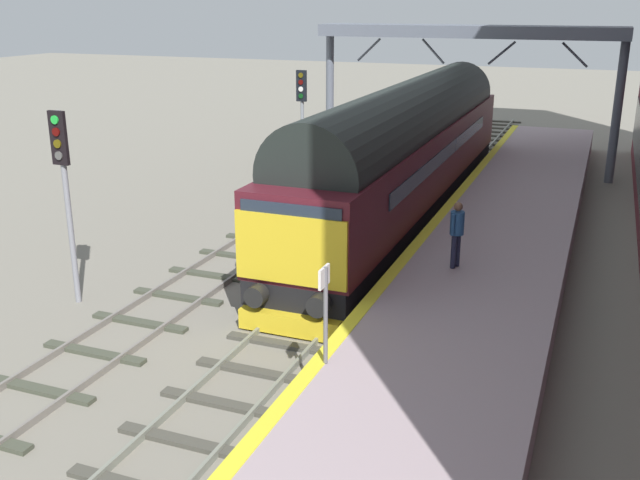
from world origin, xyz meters
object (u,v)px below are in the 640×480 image
at_px(signal_post_far, 302,108).
at_px(platform_number_sign, 325,300).
at_px(diesel_locomotive, 407,148).
at_px(signal_post_mid, 65,181).
at_px(waiting_passenger, 457,229).

distance_m(signal_post_far, platform_number_sign, 18.81).
bearing_deg(platform_number_sign, diesel_locomotive, 98.49).
xyz_separation_m(signal_post_mid, signal_post_far, (0.00, 14.64, -0.18)).
bearing_deg(waiting_passenger, diesel_locomotive, 41.67).
xyz_separation_m(diesel_locomotive, platform_number_sign, (1.88, -12.61, -0.26)).
bearing_deg(signal_post_far, waiting_passenger, -52.25).
xyz_separation_m(diesel_locomotive, waiting_passenger, (3.06, -6.81, -0.50)).
bearing_deg(diesel_locomotive, signal_post_far, 141.53).
height_order(platform_number_sign, waiting_passenger, platform_number_sign).
height_order(signal_post_far, waiting_passenger, signal_post_far).
distance_m(diesel_locomotive, signal_post_mid, 11.61).
height_order(signal_post_mid, platform_number_sign, signal_post_mid).
bearing_deg(waiting_passenger, signal_post_mid, 127.78).
bearing_deg(signal_post_mid, platform_number_sign, -18.39).
bearing_deg(signal_post_mid, waiting_passenger, 20.32).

